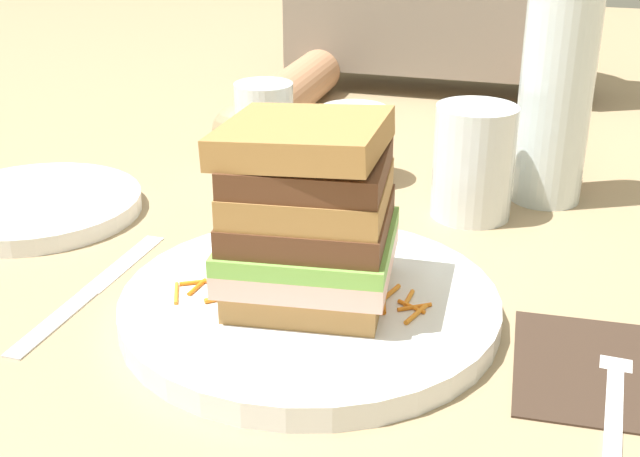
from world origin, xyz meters
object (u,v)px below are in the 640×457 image
object	(u,v)px
empty_tumbler_1	(354,145)
side_plate	(36,205)
sandwich	(307,216)
empty_tumbler_0	(265,127)
main_plate	(308,308)
napkin_dark	(616,371)
water_bottle	(559,63)
fork	(616,386)
juice_glass	(473,168)
knife	(89,292)

from	to	relation	value
empty_tumbler_1	side_plate	size ratio (longest dim) A/B	0.39
sandwich	empty_tumbler_1	distance (m)	0.29
empty_tumbler_0	empty_tumbler_1	size ratio (longest dim) A/B	1.22
main_plate	napkin_dark	size ratio (longest dim) A/B	2.11
sandwich	water_bottle	distance (m)	0.33
fork	juice_glass	size ratio (longest dim) A/B	1.62
fork	empty_tumbler_0	size ratio (longest dim) A/B	1.81
napkin_dark	juice_glass	bearing A→B (deg)	117.63
empty_tumbler_0	empty_tumbler_1	world-z (taller)	empty_tumbler_0
knife	side_plate	size ratio (longest dim) A/B	1.04
side_plate	empty_tumbler_1	bearing A→B (deg)	33.03
main_plate	fork	distance (m)	0.21
main_plate	sandwich	distance (m)	0.07
water_bottle	empty_tumbler_0	size ratio (longest dim) A/B	3.15
main_plate	napkin_dark	xyz separation A→B (m)	(0.21, -0.01, -0.01)
main_plate	side_plate	size ratio (longest dim) A/B	1.40
juice_glass	side_plate	xyz separation A→B (m)	(-0.38, -0.11, -0.04)
water_bottle	empty_tumbler_1	distance (m)	0.21
water_bottle	side_plate	size ratio (longest dim) A/B	1.51
main_plate	knife	bearing A→B (deg)	-176.29
knife	water_bottle	size ratio (longest dim) A/B	0.69
fork	empty_tumbler_1	distance (m)	0.40
knife	side_plate	xyz separation A→B (m)	(-0.13, 0.12, 0.01)
side_plate	empty_tumbler_0	bearing A→B (deg)	47.15
sandwich	empty_tumbler_0	bearing A→B (deg)	115.27
juice_glass	water_bottle	size ratio (longest dim) A/B	0.36
napkin_dark	water_bottle	bearing A→B (deg)	101.18
side_plate	fork	bearing A→B (deg)	-15.97
knife	empty_tumbler_1	size ratio (longest dim) A/B	2.65
fork	empty_tumbler_1	xyz separation A→B (m)	(-0.25, 0.31, 0.03)
napkin_dark	knife	world-z (taller)	same
knife	empty_tumbler_0	xyz separation A→B (m)	(0.03, 0.30, 0.04)
water_bottle	empty_tumbler_1	xyz separation A→B (m)	(-0.19, -0.00, -0.09)
knife	juice_glass	world-z (taller)	juice_glass
fork	empty_tumbler_0	bearing A→B (deg)	137.09
empty_tumbler_1	fork	bearing A→B (deg)	-51.80
main_plate	juice_glass	size ratio (longest dim) A/B	2.61
knife	empty_tumbler_1	xyz separation A→B (m)	(0.13, 0.29, 0.04)
water_bottle	empty_tumbler_1	bearing A→B (deg)	-178.96
sandwich	knife	distance (m)	0.19
fork	sandwich	bearing A→B (deg)	171.35
water_bottle	side_plate	xyz separation A→B (m)	(-0.45, -0.17, -0.12)
empty_tumbler_0	main_plate	bearing A→B (deg)	-64.67
empty_tumbler_0	sandwich	bearing A→B (deg)	-64.73
fork	side_plate	distance (m)	0.53
sandwich	juice_glass	distance (m)	0.24
napkin_dark	fork	world-z (taller)	fork
fork	empty_tumbler_0	world-z (taller)	empty_tumbler_0
fork	side_plate	bearing A→B (deg)	164.03
empty_tumbler_0	side_plate	xyz separation A→B (m)	(-0.16, -0.17, -0.04)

